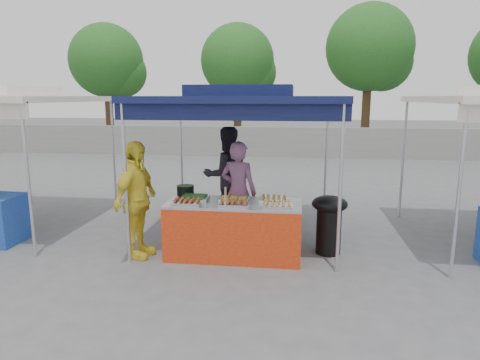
# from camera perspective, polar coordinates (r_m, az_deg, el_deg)

# --- Properties ---
(ground_plane) EXTENTS (80.00, 80.00, 0.00)m
(ground_plane) POSITION_cam_1_polar(r_m,az_deg,el_deg) (6.71, -0.68, -9.82)
(ground_plane) COLOR #5D5D5F
(back_wall) EXTENTS (40.00, 0.25, 1.20)m
(back_wall) POSITION_cam_1_polar(r_m,az_deg,el_deg) (17.32, 4.54, 5.09)
(back_wall) COLOR gray
(back_wall) RESTS_ON ground_plane
(main_canopy) EXTENTS (3.20, 3.20, 2.57)m
(main_canopy) POSITION_cam_1_polar(r_m,az_deg,el_deg) (7.23, 0.39, 10.88)
(main_canopy) COLOR silver
(main_canopy) RESTS_ON ground_plane
(tree_0) EXTENTS (3.35, 3.26, 5.60)m
(tree_0) POSITION_cam_1_polar(r_m,az_deg,el_deg) (20.72, -16.92, 14.58)
(tree_0) COLOR #432D19
(tree_0) RESTS_ON ground_plane
(tree_1) EXTENTS (3.34, 3.24, 5.58)m
(tree_1) POSITION_cam_1_polar(r_m,az_deg,el_deg) (19.67, 0.11, 15.20)
(tree_1) COLOR #432D19
(tree_1) RESTS_ON ground_plane
(tree_2) EXTENTS (3.65, 3.62, 6.22)m
(tree_2) POSITION_cam_1_polar(r_m,az_deg,el_deg) (19.54, 17.26, 16.05)
(tree_2) COLOR #432D19
(tree_2) RESTS_ON ground_plane
(vendor_table) EXTENTS (2.00, 0.80, 0.85)m
(vendor_table) POSITION_cam_1_polar(r_m,az_deg,el_deg) (6.48, -0.82, -6.62)
(vendor_table) COLOR red
(vendor_table) RESTS_ON ground_plane
(food_tray_fl) EXTENTS (0.42, 0.30, 0.07)m
(food_tray_fl) POSITION_cam_1_polar(r_m,az_deg,el_deg) (6.25, -7.07, -2.98)
(food_tray_fl) COLOR silver
(food_tray_fl) RESTS_ON vendor_table
(food_tray_fm) EXTENTS (0.42, 0.30, 0.07)m
(food_tray_fm) POSITION_cam_1_polar(r_m,az_deg,el_deg) (6.12, -0.84, -3.21)
(food_tray_fm) COLOR silver
(food_tray_fm) RESTS_ON vendor_table
(food_tray_fr) EXTENTS (0.42, 0.30, 0.07)m
(food_tray_fr) POSITION_cam_1_polar(r_m,az_deg,el_deg) (6.06, 5.05, -3.39)
(food_tray_fr) COLOR silver
(food_tray_fr) RESTS_ON vendor_table
(food_tray_bl) EXTENTS (0.42, 0.30, 0.07)m
(food_tray_bl) POSITION_cam_1_polar(r_m,az_deg,el_deg) (6.53, -6.08, -2.35)
(food_tray_bl) COLOR silver
(food_tray_bl) RESTS_ON vendor_table
(food_tray_bm) EXTENTS (0.42, 0.30, 0.07)m
(food_tray_bm) POSITION_cam_1_polar(r_m,az_deg,el_deg) (6.41, -0.84, -2.55)
(food_tray_bm) COLOR silver
(food_tray_bm) RESTS_ON vendor_table
(food_tray_br) EXTENTS (0.42, 0.30, 0.07)m
(food_tray_br) POSITION_cam_1_polar(r_m,az_deg,el_deg) (6.39, 4.49, -2.63)
(food_tray_br) COLOR silver
(food_tray_br) RESTS_ON vendor_table
(cooking_pot) EXTENTS (0.27, 0.27, 0.16)m
(cooking_pot) POSITION_cam_1_polar(r_m,az_deg,el_deg) (6.84, -7.29, -1.38)
(cooking_pot) COLOR black
(cooking_pot) RESTS_ON vendor_table
(skewer_cup) EXTENTS (0.08, 0.08, 0.10)m
(skewer_cup) POSITION_cam_1_polar(r_m,az_deg,el_deg) (6.09, -1.95, -3.15)
(skewer_cup) COLOR silver
(skewer_cup) RESTS_ON vendor_table
(wok_burner) EXTENTS (0.55, 0.55, 0.92)m
(wok_burner) POSITION_cam_1_polar(r_m,az_deg,el_deg) (6.71, 11.79, -5.17)
(wok_burner) COLOR black
(wok_burner) RESTS_ON ground_plane
(crate_left) EXTENTS (0.50, 0.35, 0.30)m
(crate_left) POSITION_cam_1_polar(r_m,az_deg,el_deg) (7.17, -3.96, -7.19)
(crate_left) COLOR #1430A8
(crate_left) RESTS_ON ground_plane
(crate_right) EXTENTS (0.51, 0.35, 0.30)m
(crate_right) POSITION_cam_1_polar(r_m,az_deg,el_deg) (7.11, 1.79, -7.31)
(crate_right) COLOR #1430A8
(crate_right) RESTS_ON ground_plane
(crate_stacked) EXTENTS (0.50, 0.35, 0.30)m
(crate_stacked) POSITION_cam_1_polar(r_m,az_deg,el_deg) (7.02, 1.81, -4.97)
(crate_stacked) COLOR #1430A8
(crate_stacked) RESTS_ON crate_right
(vendor_woman) EXTENTS (0.70, 0.56, 1.69)m
(vendor_woman) POSITION_cam_1_polar(r_m,az_deg,el_deg) (7.03, -0.20, -1.64)
(vendor_woman) COLOR #8E5A80
(vendor_woman) RESTS_ON ground_plane
(helper_man) EXTENTS (1.11, 1.02, 1.85)m
(helper_man) POSITION_cam_1_polar(r_m,az_deg,el_deg) (8.10, -1.79, 0.61)
(helper_man) COLOR black
(helper_man) RESTS_ON ground_plane
(customer_person) EXTENTS (0.60, 1.09, 1.76)m
(customer_person) POSITION_cam_1_polar(r_m,az_deg,el_deg) (6.53, -13.66, -2.62)
(customer_person) COLOR yellow
(customer_person) RESTS_ON ground_plane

